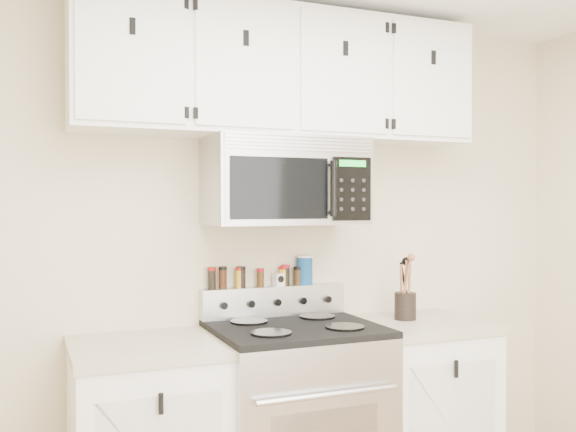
{
  "coord_description": "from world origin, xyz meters",
  "views": [
    {
      "loc": [
        -1.17,
        -1.33,
        1.51
      ],
      "look_at": [
        -0.03,
        1.45,
        1.46
      ],
      "focal_mm": 40.0,
      "sensor_mm": 36.0,
      "label": 1
    }
  ],
  "objects_px": {
    "range": "(296,423)",
    "salt_canister": "(305,270)",
    "utensil_crock": "(405,304)",
    "microwave": "(286,181)"
  },
  "relations": [
    {
      "from": "microwave",
      "to": "salt_canister",
      "type": "xyz_separation_m",
      "value": [
        0.17,
        0.16,
        -0.45
      ]
    },
    {
      "from": "range",
      "to": "salt_canister",
      "type": "distance_m",
      "value": 0.76
    },
    {
      "from": "microwave",
      "to": "salt_canister",
      "type": "height_order",
      "value": "microwave"
    },
    {
      "from": "range",
      "to": "salt_canister",
      "type": "height_order",
      "value": "salt_canister"
    },
    {
      "from": "microwave",
      "to": "range",
      "type": "bearing_deg",
      "value": -90.23
    },
    {
      "from": "microwave",
      "to": "utensil_crock",
      "type": "relative_size",
      "value": 2.34
    },
    {
      "from": "utensil_crock",
      "to": "salt_canister",
      "type": "distance_m",
      "value": 0.55
    },
    {
      "from": "microwave",
      "to": "utensil_crock",
      "type": "bearing_deg",
      "value": -4.5
    },
    {
      "from": "utensil_crock",
      "to": "salt_canister",
      "type": "bearing_deg",
      "value": 156.62
    },
    {
      "from": "utensil_crock",
      "to": "salt_canister",
      "type": "xyz_separation_m",
      "value": [
        -0.48,
        0.21,
        0.17
      ]
    }
  ]
}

